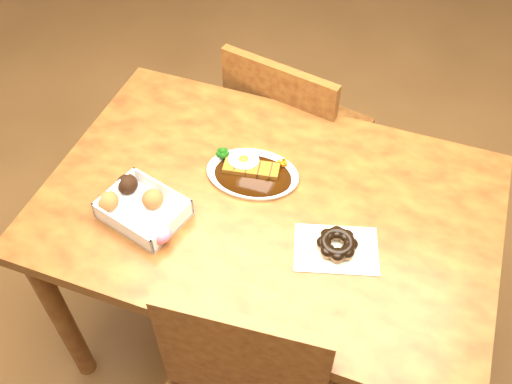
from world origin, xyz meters
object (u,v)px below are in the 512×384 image
(donut_box, at_px, (141,208))
(pon_de_ring, at_px, (337,245))
(katsu_curry_plate, at_px, (251,171))
(table, at_px, (268,224))
(chair_far, at_px, (293,136))

(donut_box, xyz_separation_m, pon_de_ring, (0.50, 0.07, -0.01))
(katsu_curry_plate, distance_m, pon_de_ring, 0.33)
(katsu_curry_plate, xyz_separation_m, donut_box, (-0.22, -0.23, 0.02))
(table, relative_size, chair_far, 1.38)
(chair_far, xyz_separation_m, donut_box, (-0.20, -0.69, 0.30))
(donut_box, bearing_deg, table, 28.23)
(chair_far, bearing_deg, donut_box, 84.60)
(chair_far, relative_size, katsu_curry_plate, 3.24)
(katsu_curry_plate, height_order, pon_de_ring, katsu_curry_plate)
(table, xyz_separation_m, donut_box, (-0.29, -0.16, 0.13))
(chair_far, xyz_separation_m, pon_de_ring, (0.30, -0.62, 0.29))
(katsu_curry_plate, distance_m, donut_box, 0.32)
(table, height_order, katsu_curry_plate, katsu_curry_plate)
(table, xyz_separation_m, chair_far, (-0.09, 0.54, -0.17))
(table, bearing_deg, pon_de_ring, -22.82)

